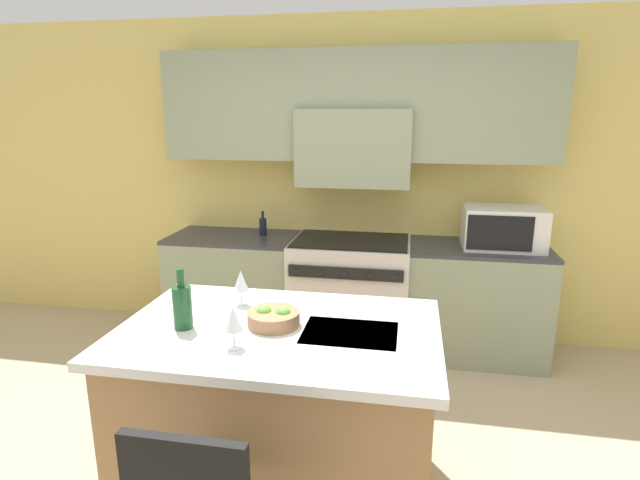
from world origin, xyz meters
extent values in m
cube|color=#DBC166|center=(0.00, 2.32, 1.35)|extent=(10.00, 0.06, 2.70)
cube|color=gray|center=(0.00, 2.12, 1.98)|extent=(3.09, 0.34, 0.85)
cube|color=gray|center=(0.00, 2.09, 1.65)|extent=(0.90, 0.40, 0.60)
cube|color=gray|center=(-1.01, 1.98, 0.44)|extent=(1.07, 0.62, 0.88)
cube|color=#333338|center=(-1.01, 1.98, 0.90)|extent=(1.07, 0.62, 0.03)
cube|color=gray|center=(1.01, 1.98, 0.44)|extent=(1.07, 0.62, 0.88)
cube|color=#333338|center=(1.01, 1.98, 0.90)|extent=(1.07, 0.62, 0.03)
cube|color=beige|center=(0.00, 1.96, 0.46)|extent=(0.95, 0.66, 0.91)
cube|color=black|center=(0.00, 1.96, 0.92)|extent=(0.91, 0.61, 0.01)
cube|color=black|center=(0.00, 1.61, 0.75)|extent=(0.87, 0.02, 0.09)
cylinder|color=black|center=(-0.37, 1.60, 0.75)|extent=(0.04, 0.02, 0.04)
cylinder|color=black|center=(-0.19, 1.60, 0.75)|extent=(0.04, 0.02, 0.04)
cylinder|color=black|center=(0.00, 1.60, 0.75)|extent=(0.04, 0.02, 0.04)
cylinder|color=black|center=(0.19, 1.60, 0.75)|extent=(0.04, 0.02, 0.04)
cylinder|color=black|center=(0.37, 1.60, 0.75)|extent=(0.04, 0.02, 0.04)
cube|color=silver|center=(1.17, 1.98, 1.07)|extent=(0.59, 0.39, 0.32)
cube|color=black|center=(1.11, 1.78, 1.07)|extent=(0.46, 0.01, 0.26)
cube|color=olive|center=(-0.14, 0.20, 0.44)|extent=(1.43, 0.92, 0.88)
cube|color=silver|center=(-0.14, 0.20, 0.90)|extent=(1.52, 1.00, 0.04)
cube|color=#2D2D30|center=(0.21, 0.20, 0.92)|extent=(0.44, 0.32, 0.01)
cylinder|color=#B2B2B7|center=(0.21, 0.39, 0.92)|extent=(0.02, 0.02, 0.00)
cylinder|color=#194723|center=(-0.58, 0.11, 1.03)|extent=(0.09, 0.09, 0.21)
cylinder|color=#194723|center=(-0.58, 0.11, 1.17)|extent=(0.03, 0.03, 0.09)
cylinder|color=white|center=(-0.27, -0.05, 0.93)|extent=(0.07, 0.07, 0.01)
cylinder|color=white|center=(-0.27, -0.05, 0.97)|extent=(0.01, 0.01, 0.08)
cone|color=white|center=(-0.27, -0.05, 1.06)|extent=(0.08, 0.08, 0.11)
cylinder|color=white|center=(-0.40, 0.44, 0.93)|extent=(0.07, 0.07, 0.01)
cylinder|color=white|center=(-0.40, 0.44, 0.97)|extent=(0.01, 0.01, 0.08)
cone|color=white|center=(-0.40, 0.44, 1.06)|extent=(0.08, 0.08, 0.11)
cylinder|color=#996B47|center=(-0.16, 0.22, 0.96)|extent=(0.25, 0.25, 0.07)
sphere|color=#66A83D|center=(-0.21, 0.22, 0.98)|extent=(0.08, 0.08, 0.08)
sphere|color=#66A83D|center=(-0.12, 0.22, 0.98)|extent=(0.08, 0.08, 0.08)
cylinder|color=black|center=(-0.76, 2.03, 0.98)|extent=(0.06, 0.06, 0.15)
cylinder|color=black|center=(-0.76, 2.03, 1.09)|extent=(0.02, 0.02, 0.06)
camera|label=1|loc=(0.46, -1.94, 1.91)|focal=28.00mm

